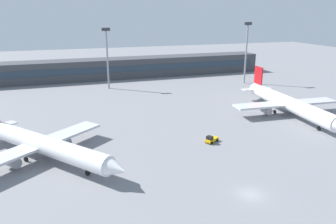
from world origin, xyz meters
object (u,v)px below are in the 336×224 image
airplane_near (43,145)px  floodlight_tower_east (246,49)px  floodlight_tower_west (107,54)px  baggage_tug_yellow (211,139)px  airplane_mid (289,104)px

airplane_near → floodlight_tower_east: bearing=33.9°
airplane_near → floodlight_tower_east: size_ratio=1.44×
floodlight_tower_west → floodlight_tower_east: floodlight_tower_east is taller
baggage_tug_yellow → airplane_mid: bearing=21.1°
floodlight_tower_west → airplane_near: bearing=-110.1°
airplane_near → floodlight_tower_east: floodlight_tower_east is taller
airplane_near → baggage_tug_yellow: size_ratio=9.53×
airplane_mid → floodlight_tower_west: size_ratio=1.99×
airplane_mid → floodlight_tower_west: 70.22m
floodlight_tower_west → floodlight_tower_east: size_ratio=0.93×
baggage_tug_yellow → floodlight_tower_west: floodlight_tower_west is taller
airplane_near → floodlight_tower_east: 96.94m
baggage_tug_yellow → floodlight_tower_west: 67.24m
floodlight_tower_east → baggage_tug_yellow: bearing=-127.2°
airplane_near → floodlight_tower_west: 66.56m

